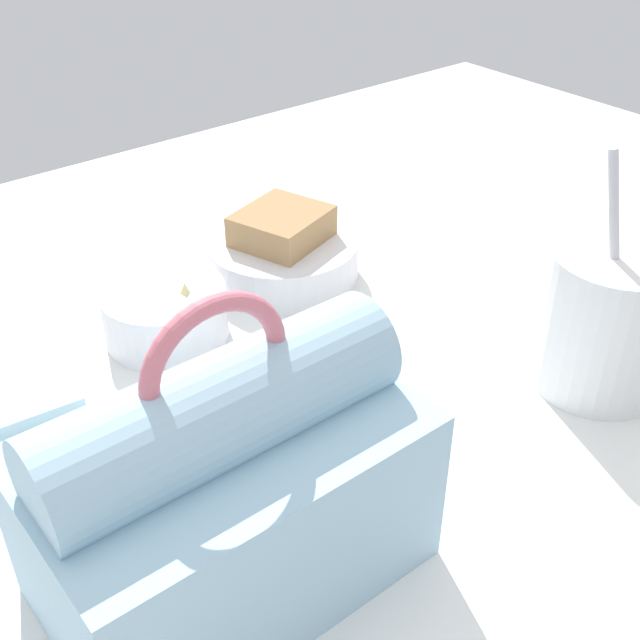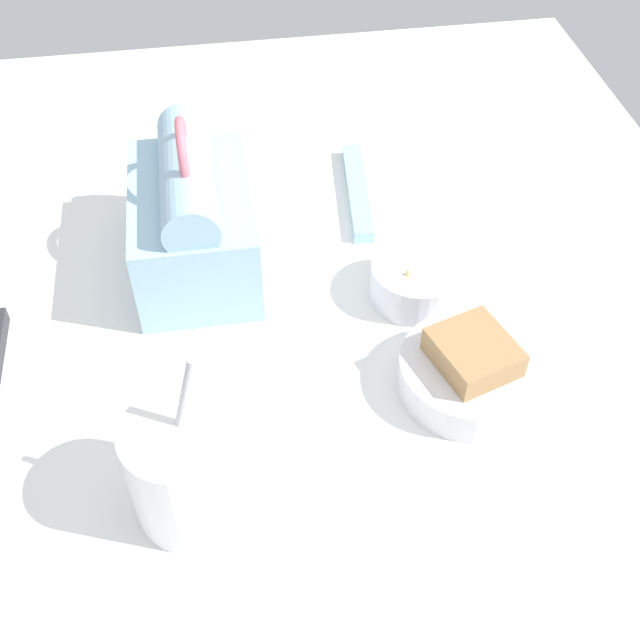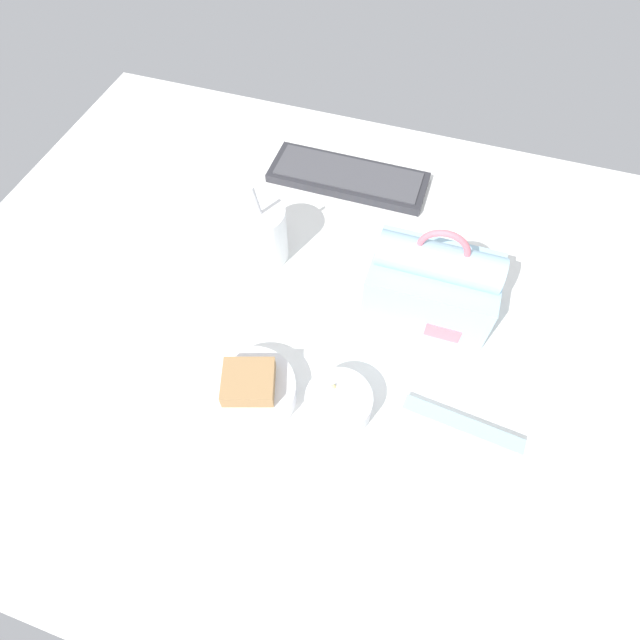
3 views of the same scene
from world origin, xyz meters
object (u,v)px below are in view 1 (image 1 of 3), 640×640
lunch_bag (227,488)px  bento_bowl_sandwich (283,253)px  bento_bowl_snacks (166,313)px  soup_cup (608,318)px

lunch_bag → bento_bowl_sandwich: size_ratio=1.47×
bento_bowl_sandwich → bento_bowl_snacks: bearing=8.9°
lunch_bag → bento_bowl_snacks: 25.43cm
lunch_bag → soup_cup: (-31.69, 2.32, -0.99)cm
bento_bowl_sandwich → soup_cup: bearing=108.3°
bento_bowl_sandwich → bento_bowl_snacks: 13.61cm
bento_bowl_sandwich → bento_bowl_snacks: size_ratio=1.38×
lunch_bag → bento_bowl_sandwich: (-22.51, -25.48, -4.31)cm
bento_bowl_snacks → bento_bowl_sandwich: bearing=-171.1°
soup_cup → lunch_bag: bearing=-4.2°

